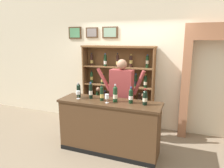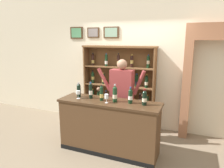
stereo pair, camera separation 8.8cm
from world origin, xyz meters
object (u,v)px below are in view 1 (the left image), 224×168
tasting_bottle_grappa (102,93)px  wine_glass_center (78,93)px  wine_shelf (118,85)px  tasting_counter (109,127)px  wine_glass_spare (107,97)px  tasting_bottle_super_tuscan (91,91)px  tasting_bottle_chianti (131,96)px  tasting_bottle_vin_santo (115,94)px  tasting_bottle_rosso (79,90)px  shopkeeper (121,91)px  tasting_bottle_bianco (145,98)px

tasting_bottle_grappa → wine_glass_center: bearing=-172.2°
wine_shelf → wine_glass_center: 1.34m
tasting_counter → wine_glass_spare: wine_glass_spare is taller
wine_shelf → tasting_bottle_super_tuscan: (-0.12, -1.19, 0.14)m
tasting_bottle_chianti → tasting_bottle_vin_santo: bearing=-175.7°
tasting_bottle_rosso → tasting_bottle_grappa: size_ratio=1.00×
tasting_bottle_rosso → tasting_bottle_grappa: (0.50, -0.04, 0.00)m
shopkeeper → wine_glass_spare: shopkeeper is taller
shopkeeper → tasting_bottle_bianco: (0.58, -0.48, 0.05)m
tasting_bottle_bianco → wine_glass_center: bearing=-175.9°
tasting_bottle_grappa → tasting_bottle_chianti: 0.54m
wine_glass_center → tasting_bottle_grappa: bearing=7.8°
tasting_counter → tasting_bottle_grappa: (-0.14, -0.01, 0.63)m
tasting_bottle_vin_santo → tasting_bottle_bianco: tasting_bottle_vin_santo is taller
tasting_counter → tasting_bottle_rosso: size_ratio=6.56×
tasting_bottle_chianti → wine_glass_center: size_ratio=1.92×
tasting_bottle_grappa → wine_glass_center: (-0.46, -0.06, -0.02)m
tasting_bottle_bianco → tasting_bottle_vin_santo: bearing=-178.8°
wine_shelf → tasting_bottle_grappa: bearing=-84.4°
tasting_bottle_super_tuscan → tasting_bottle_chianti: bearing=-0.5°
tasting_bottle_super_tuscan → tasting_bottle_grappa: size_ratio=1.10×
wine_shelf → tasting_bottle_chianti: 1.37m
tasting_counter → shopkeeper: (0.07, 0.50, 0.57)m
shopkeeper → tasting_bottle_rosso: bearing=-146.4°
wine_shelf → wine_glass_center: (-0.34, -1.29, 0.10)m
tasting_bottle_bianco → wine_glass_center: tasting_bottle_bianco is taller
wine_glass_spare → wine_glass_center: bearing=176.3°
tasting_bottle_rosso → tasting_bottle_super_tuscan: (0.26, 0.00, 0.02)m
wine_shelf → tasting_bottle_bianco: size_ratio=6.76×
tasting_bottle_bianco → wine_glass_center: size_ratio=1.86×
tasting_bottle_vin_santo → wine_glass_spare: 0.16m
tasting_bottle_grappa → tasting_bottle_bianco: bearing=1.9°
tasting_bottle_chianti → wine_glass_center: (-0.99, -0.10, -0.02)m
tasting_bottle_rosso → tasting_bottle_bianco: same height
shopkeeper → tasting_bottle_super_tuscan: size_ratio=5.41×
wine_shelf → tasting_bottle_super_tuscan: size_ratio=6.16×
tasting_bottle_bianco → wine_glass_spare: bearing=-168.9°
tasting_counter → tasting_bottle_rosso: 0.90m
tasting_bottle_bianco → wine_glass_center: (-1.24, -0.09, -0.02)m
tasting_bottle_grappa → tasting_bottle_chianti: tasting_bottle_chianti is taller
tasting_bottle_bianco → wine_glass_spare: (-0.64, -0.13, -0.02)m
tasting_bottle_bianco → tasting_bottle_rosso: bearing=179.5°
tasting_bottle_rosso → tasting_bottle_chianti: size_ratio=0.97×
tasting_counter → tasting_bottle_super_tuscan: 0.75m
shopkeeper → tasting_bottle_super_tuscan: shopkeeper is taller
tasting_bottle_vin_santo → wine_glass_center: tasting_bottle_vin_santo is taller
tasting_counter → tasting_bottle_vin_santo: size_ratio=5.83×
tasting_bottle_super_tuscan → wine_glass_center: bearing=-153.6°
tasting_bottle_super_tuscan → shopkeeper: bearing=45.9°
tasting_bottle_rosso → tasting_bottle_chianti: 1.04m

